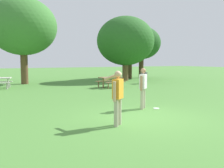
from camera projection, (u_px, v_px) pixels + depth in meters
ground_plane at (144, 118)px, 8.11m from camera, size 120.00×120.00×0.00m
person_thrower at (117, 94)px, 7.07m from camera, size 0.50×0.84×1.64m
person_catcher at (143, 86)px, 9.58m from camera, size 0.50×0.42×1.64m
frisbee at (156, 108)px, 9.68m from camera, size 0.26×0.26×0.03m
picnic_table_near at (111, 80)px, 17.27m from camera, size 1.93×1.71×0.77m
trash_can_beside_table at (144, 78)px, 20.26m from camera, size 0.59×0.59×0.96m
tree_tall_left at (23, 27)px, 19.55m from camera, size 5.50×5.50×7.05m
tree_broad_center at (125, 41)px, 23.13m from camera, size 5.53×5.53×6.19m
tree_far_right at (130, 42)px, 25.94m from camera, size 3.32×3.32×5.40m
tree_slender_mid at (141, 43)px, 26.77m from camera, size 4.27×4.27×5.73m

